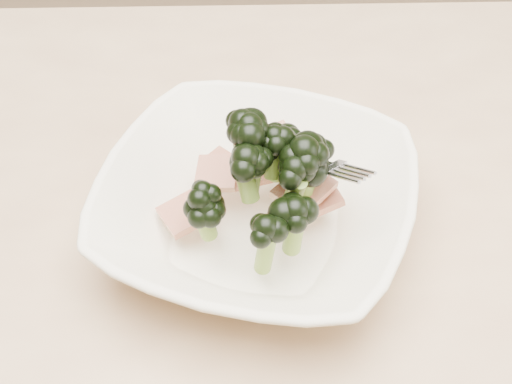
# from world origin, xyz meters

# --- Properties ---
(dining_table) EXTENTS (1.20, 0.80, 0.75)m
(dining_table) POSITION_xyz_m (0.00, 0.00, 0.65)
(dining_table) COLOR tan
(dining_table) RESTS_ON ground
(broccoli_dish) EXTENTS (0.33, 0.33, 0.13)m
(broccoli_dish) POSITION_xyz_m (0.03, 0.03, 0.79)
(broccoli_dish) COLOR white
(broccoli_dish) RESTS_ON dining_table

